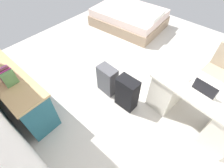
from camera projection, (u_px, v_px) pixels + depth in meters
The scene contains 10 objects.
ground_plane at pixel (134, 73), 3.59m from camera, with size 5.91×5.91×0.00m, color beige.
desk at pixel (195, 105), 2.57m from camera, with size 1.51×0.82×0.75m.
office_chair at pixel (216, 74), 2.98m from camera, with size 0.52×0.52×0.94m.
credenza at pixel (14, 89), 2.78m from camera, with size 1.80×0.48×0.79m.
bed at pixel (129, 18), 4.74m from camera, with size 2.01×1.55×0.58m.
suitcase_black at pixel (127, 93), 2.81m from camera, with size 0.36×0.22×0.64m, color black.
suitcase_spare_grey at pixel (107, 80), 3.07m from camera, with size 0.36×0.22×0.57m, color #4C4C51.
laptop at pixel (205, 89), 2.26m from camera, with size 0.33×0.26×0.21m.
computer_mouse at pixel (189, 79), 2.43m from camera, with size 0.06×0.10×0.03m, color white.
book_row at pixel (7, 76), 2.28m from camera, with size 0.19×0.17×0.24m.
Camera 1 is at (-1.34, 2.22, 2.53)m, focal length 26.54 mm.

